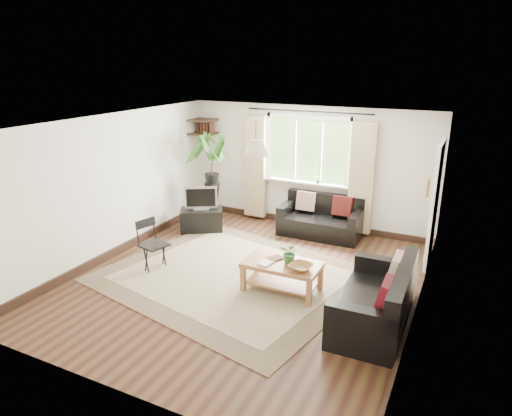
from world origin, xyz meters
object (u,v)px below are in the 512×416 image
at_px(sofa_right, 374,296).
at_px(sofa_back, 321,217).
at_px(palm_stand, 212,180).
at_px(tv_stand, 202,220).
at_px(coffee_table, 282,277).
at_px(folding_chair, 154,246).

bearing_deg(sofa_right, sofa_back, -150.31).
distance_m(sofa_back, palm_stand, 2.28).
relative_size(sofa_back, tv_stand, 1.89).
height_order(coffee_table, tv_stand, coffee_table).
relative_size(sofa_back, palm_stand, 0.82).
height_order(coffee_table, palm_stand, palm_stand).
distance_m(sofa_back, coffee_table, 2.39).
relative_size(coffee_table, tv_stand, 1.36).
xyz_separation_m(coffee_table, palm_stand, (-2.38, 2.02, 0.71)).
bearing_deg(sofa_back, folding_chair, -126.74).
distance_m(sofa_right, tv_stand, 4.22).
xyz_separation_m(sofa_back, folding_chair, (-1.91, -2.60, 0.05)).
bearing_deg(tv_stand, sofa_back, -10.96).
height_order(palm_stand, folding_chair, palm_stand).
bearing_deg(sofa_right, folding_chair, -92.10).
xyz_separation_m(tv_stand, palm_stand, (0.01, 0.42, 0.72)).
bearing_deg(palm_stand, tv_stand, -91.45).
height_order(sofa_right, folding_chair, folding_chair).
xyz_separation_m(tv_stand, folding_chair, (0.28, -1.83, 0.19)).
height_order(sofa_right, tv_stand, sofa_right).
distance_m(palm_stand, folding_chair, 2.32).
bearing_deg(palm_stand, folding_chair, -83.27).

